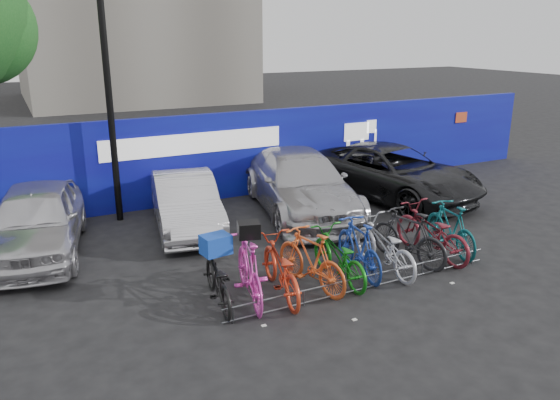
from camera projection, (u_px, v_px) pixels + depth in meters
ground at (348, 277)px, 10.42m from camera, size 100.00×100.00×0.00m
hoarding at (229, 155)px, 15.18m from camera, size 22.00×0.18×2.40m
lamppost at (108, 87)px, 12.68m from camera, size 0.25×0.50×6.11m
bike_rack at (366, 282)px, 9.87m from camera, size 5.60×0.03×0.30m
car_0 at (36, 220)px, 11.35m from camera, size 2.56×4.58×1.47m
car_1 at (186, 202)px, 12.84m from camera, size 2.06×4.12×1.30m
car_2 at (300, 183)px, 14.01m from camera, size 3.22×5.64×1.54m
car_3 at (391, 172)px, 15.27m from camera, size 3.58×5.69×1.46m
bike_0 at (217, 279)px, 9.28m from camera, size 0.86×1.84×0.93m
bike_1 at (249, 269)px, 9.37m from camera, size 0.95×2.03×1.18m
bike_2 at (280, 268)px, 9.57m from camera, size 1.00×2.07×1.04m
bike_3 at (311, 259)px, 9.84m from camera, size 0.85×1.92×1.12m
bike_4 at (338, 256)px, 10.15m from camera, size 0.71×1.88×0.98m
bike_5 at (359, 247)px, 10.43m from camera, size 0.76×1.88×1.10m
bike_6 at (384, 246)px, 10.56m from camera, size 0.78×2.01×1.04m
bike_7 at (409, 237)px, 10.94m from camera, size 0.90×1.94×1.12m
bike_8 at (431, 232)px, 11.24m from camera, size 0.82×2.10×1.09m
bike_9 at (451, 228)px, 11.47m from camera, size 0.81×1.87×1.09m
cargo_crate at (216, 244)px, 9.10m from camera, size 0.51×0.41×0.33m
cargo_topcase at (249, 230)px, 9.16m from camera, size 0.44×0.41×0.27m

